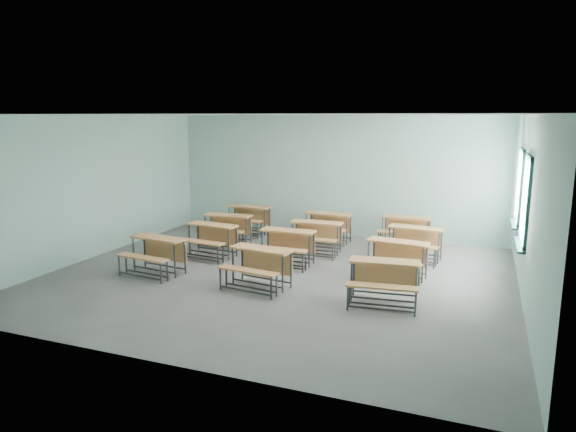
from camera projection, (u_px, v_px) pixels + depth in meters
name	position (u px, v px, depth m)	size (l,w,h in m)	color
room	(283.00, 198.00, 10.05)	(9.04, 8.04, 3.24)	slate
desk_unit_r0c0	(155.00, 250.00, 10.43)	(1.28, 0.94, 0.74)	#CC8449
desk_unit_r0c1	(259.00, 262.00, 9.57)	(1.29, 0.95, 0.74)	#CC8449
desk_unit_r0c2	(384.00, 276.00, 8.73)	(1.27, 0.93, 0.74)	#CC8449
desk_unit_r1c0	(210.00, 235.00, 11.70)	(1.28, 0.93, 0.74)	#CC8449
desk_unit_r1c1	(286.00, 242.00, 11.09)	(1.19, 0.80, 0.74)	#CC8449
desk_unit_r1c2	(396.00, 254.00, 10.11)	(1.28, 0.94, 0.74)	#CC8449
desk_unit_r2c0	(226.00, 225.00, 12.80)	(1.25, 0.88, 0.74)	#CC8449
desk_unit_r2c1	(315.00, 233.00, 11.95)	(1.22, 0.84, 0.74)	#CC8449
desk_unit_r2c2	(414.00, 239.00, 11.39)	(1.27, 0.92, 0.74)	#CC8449
desk_unit_r3c0	(247.00, 215.00, 14.07)	(1.22, 0.85, 0.74)	#CC8449
desk_unit_r3c1	(327.00, 223.00, 13.04)	(1.24, 0.88, 0.74)	#CC8449
desk_unit_r3c2	(405.00, 227.00, 12.56)	(1.23, 0.85, 0.74)	#CC8449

